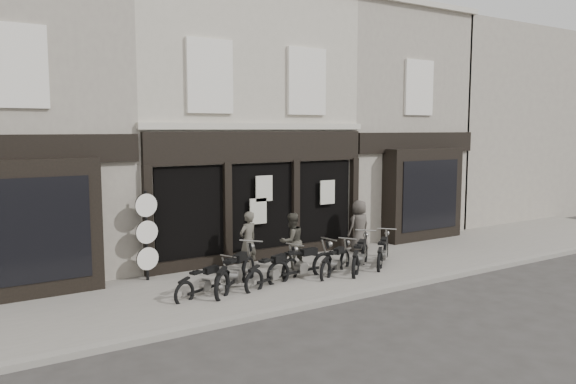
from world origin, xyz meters
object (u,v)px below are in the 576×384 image
motorcycle_5 (360,258)px  man_left (248,241)px  motorcycle_6 (383,254)px  motorcycle_3 (302,267)px  motorcycle_4 (336,264)px  advert_sign_post (147,239)px  motorcycle_2 (273,273)px  man_right (359,226)px  man_centre (292,241)px  motorcycle_0 (205,284)px  motorcycle_1 (236,275)px

motorcycle_5 → man_left: bearing=108.2°
motorcycle_5 → motorcycle_6: 0.96m
motorcycle_3 → motorcycle_4: 1.04m
motorcycle_3 → advert_sign_post: bearing=144.7°
motorcycle_3 → motorcycle_2: bearing=-178.6°
motorcycle_5 → man_right: bearing=10.2°
man_centre → motorcycle_6: bearing=155.3°
man_right → motorcycle_0: bearing=8.9°
man_left → motorcycle_4: bearing=122.3°
man_right → motorcycle_4: bearing=31.2°
motorcycle_1 → motorcycle_0: bearing=145.4°
motorcycle_3 → advert_sign_post: (-3.45, 1.94, 0.77)m
motorcycle_0 → motorcycle_6: (5.54, 0.01, 0.04)m
man_left → motorcycle_6: bearing=140.7°
motorcycle_3 → man_right: bearing=20.7°
man_left → man_centre: (1.06, -0.56, -0.03)m
motorcycle_1 → man_right: bearing=-22.8°
motorcycle_3 → man_right: (3.29, 1.65, 0.52)m
motorcycle_4 → man_right: 2.90m
motorcycle_2 → man_right: 4.62m
motorcycle_1 → man_left: 1.84m
motorcycle_4 → man_centre: (-0.77, 1.00, 0.53)m
motorcycle_3 → motorcycle_5: motorcycle_5 is taller
motorcycle_2 → man_right: size_ratio=1.22×
motorcycle_0 → man_centre: man_centre is taller
motorcycle_2 → advert_sign_post: (-2.51, 2.06, 0.79)m
man_left → advert_sign_post: advert_sign_post is taller
motorcycle_1 → motorcycle_4: (2.92, -0.16, -0.07)m
motorcycle_1 → man_centre: bearing=-18.4°
motorcycle_5 → advert_sign_post: 5.75m
man_centre → man_right: (3.02, 0.74, 0.03)m
motorcycle_1 → motorcycle_6: (4.69, -0.07, -0.05)m
motorcycle_1 → motorcycle_4: size_ratio=1.10×
motorcycle_1 → man_right: man_right is taller
motorcycle_0 → motorcycle_5: 4.59m
man_right → motorcycle_1: bearing=10.5°
motorcycle_1 → motorcycle_3: (1.88, -0.07, -0.03)m
motorcycle_6 → motorcycle_0: bearing=139.1°
motorcycle_6 → man_left: man_left is taller
motorcycle_5 → advert_sign_post: size_ratio=0.76×
motorcycle_0 → motorcycle_2: 1.80m
motorcycle_2 → man_centre: size_ratio=1.27×
motorcycle_3 → man_left: (-0.78, 1.47, 0.51)m
motorcycle_1 → man_left: size_ratio=1.20×
motorcycle_1 → advert_sign_post: 2.55m
motorcycle_6 → man_right: bearing=32.7°
motorcycle_6 → man_centre: size_ratio=1.10×
motorcycle_2 → motorcycle_4: bearing=-19.4°
man_left → advert_sign_post: 2.72m
motorcycle_2 → motorcycle_6: bearing=-18.3°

